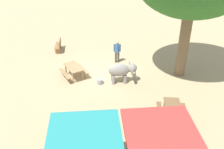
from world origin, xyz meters
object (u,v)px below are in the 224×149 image
object	(u,v)px
elephant	(122,71)
feed_bucket	(100,81)
picnic_table_near	(172,109)
picnic_table_far	(74,69)
wooden_bench	(59,45)
person_handler	(117,50)

from	to	relation	value
elephant	feed_bucket	bearing A→B (deg)	-175.96
picnic_table_near	picnic_table_far	world-z (taller)	same
elephant	feed_bucket	size ratio (longest dim) A/B	4.96
picnic_table_far	feed_bucket	xyz separation A→B (m)	(-1.63, 0.94, -0.43)
wooden_bench	picnic_table_near	xyz separation A→B (m)	(-6.44, 8.67, 0.12)
elephant	wooden_bench	size ratio (longest dim) A/B	1.27
person_handler	picnic_table_near	distance (m)	6.71
wooden_bench	feed_bucket	xyz separation A→B (m)	(-2.97, 5.08, -0.31)
wooden_bench	picnic_table_far	distance (m)	4.36
person_handler	feed_bucket	world-z (taller)	person_handler
person_handler	wooden_bench	xyz separation A→B (m)	(4.32, -2.31, -0.48)
picnic_table_near	feed_bucket	bearing A→B (deg)	-125.59
elephant	wooden_bench	distance (m)	6.61
feed_bucket	elephant	bearing A→B (deg)	-175.28
elephant	picnic_table_far	xyz separation A→B (m)	(3.01, -0.82, -0.21)
elephant	person_handler	size ratio (longest dim) A/B	1.10
wooden_bench	picnic_table_far	xyz separation A→B (m)	(-1.35, 4.14, 0.12)
elephant	picnic_table_near	xyz separation A→B (m)	(-2.09, 3.71, -0.21)
picnic_table_far	wooden_bench	bearing A→B (deg)	-7.37
picnic_table_near	wooden_bench	bearing A→B (deg)	-132.98
elephant	feed_bucket	world-z (taller)	elephant
person_handler	wooden_bench	world-z (taller)	person_handler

